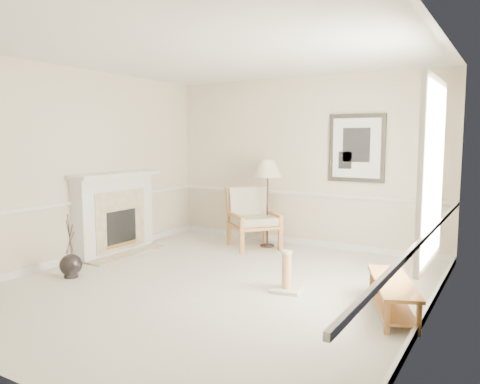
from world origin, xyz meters
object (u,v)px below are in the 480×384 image
floor_vase (71,266)px  scratching_post (287,279)px  bench (393,291)px  armchair (252,215)px  floor_lamp (268,171)px

floor_vase → scratching_post: bearing=19.3°
floor_vase → bench: (4.00, 0.88, 0.08)m
armchair → bench: 3.47m
floor_vase → floor_lamp: size_ratio=0.58×
floor_vase → scratching_post: 2.89m
floor_lamp → scratching_post: bearing=-56.9°
armchair → floor_lamp: floor_lamp is taller
floor_lamp → bench: (2.59, -2.09, -1.07)m
bench → floor_vase: bearing=-167.6°
floor_lamp → armchair: bearing=-156.2°
floor_vase → armchair: armchair is taller
armchair → scratching_post: armchair is taller
floor_lamp → bench: bearing=-38.9°
floor_vase → bench: bearing=12.4°
floor_vase → bench: floor_vase is taller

